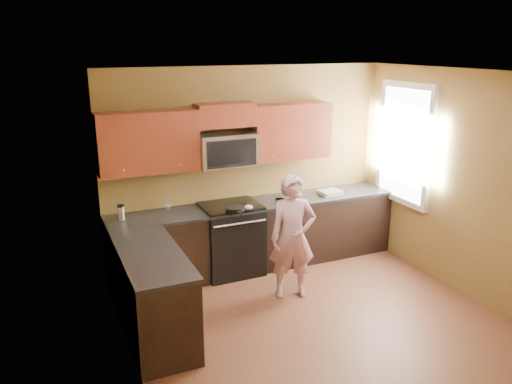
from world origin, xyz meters
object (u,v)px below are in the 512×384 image
microwave (226,165)px  woman (293,237)px  butter_tub (280,204)px  travel_mug (122,220)px  stove (231,239)px  frying_pan (235,211)px

microwave → woman: (0.44, -1.04, -0.69)m
butter_tub → travel_mug: travel_mug is taller
stove → woman: size_ratio=0.63×
microwave → frying_pan: size_ratio=1.81×
travel_mug → microwave: bearing=2.3°
butter_tub → travel_mug: 2.05m
stove → travel_mug: size_ratio=5.11×
microwave → frying_pan: (-0.04, -0.38, -0.50)m
microwave → travel_mug: size_ratio=4.09×
woman → microwave: bearing=129.8°
woman → travel_mug: 2.08m
woman → travel_mug: bearing=168.5°
microwave → butter_tub: 0.88m
stove → woman: bearing=-64.2°
frying_pan → travel_mug: bearing=171.1°
microwave → travel_mug: bearing=-177.7°
travel_mug → frying_pan: bearing=-13.5°
microwave → travel_mug: (-1.39, -0.06, -0.53)m
butter_tub → frying_pan: bearing=-171.5°
stove → microwave: 0.98m
woman → frying_pan: (-0.48, 0.66, 0.19)m
microwave → frying_pan: microwave is taller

